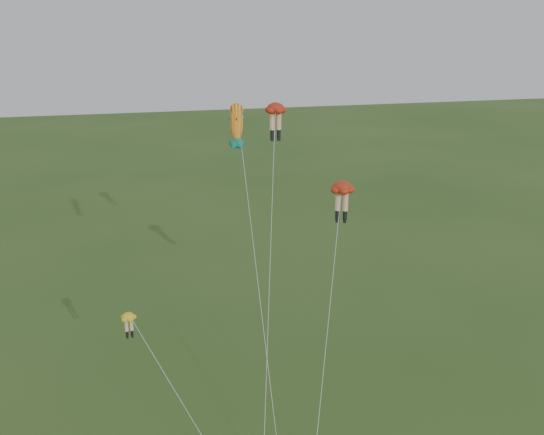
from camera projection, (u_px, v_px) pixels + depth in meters
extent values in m
ellipsoid|color=#B42712|center=(275.00, 108.00, 42.97)|extent=(1.69, 1.69, 0.80)
cylinder|color=#FABE93|center=(272.00, 121.00, 43.21)|extent=(0.35, 0.35, 1.22)
cylinder|color=black|center=(272.00, 134.00, 43.49)|extent=(0.28, 0.28, 0.61)
cube|color=black|center=(272.00, 140.00, 43.61)|extent=(0.22, 0.37, 0.18)
cylinder|color=#FABE93|center=(279.00, 121.00, 43.30)|extent=(0.35, 0.35, 1.22)
cylinder|color=black|center=(279.00, 134.00, 43.58)|extent=(0.28, 0.28, 0.61)
cube|color=black|center=(279.00, 139.00, 43.70)|extent=(0.22, 0.37, 0.18)
cylinder|color=silver|center=(270.00, 267.00, 38.21)|extent=(4.82, 15.00, 18.68)
ellipsoid|color=#B42712|center=(342.00, 187.00, 39.51)|extent=(2.16, 2.16, 0.82)
cylinder|color=#FABE93|center=(338.00, 201.00, 39.84)|extent=(0.36, 0.36, 1.25)
cylinder|color=black|center=(337.00, 215.00, 40.12)|extent=(0.28, 0.28, 0.63)
cube|color=black|center=(337.00, 221.00, 40.25)|extent=(0.33, 0.42, 0.18)
cylinder|color=#FABE93|center=(345.00, 202.00, 39.76)|extent=(0.36, 0.36, 1.25)
cylinder|color=black|center=(345.00, 215.00, 40.05)|extent=(0.28, 0.28, 0.63)
cube|color=black|center=(345.00, 221.00, 40.17)|extent=(0.33, 0.42, 0.18)
cylinder|color=silver|center=(329.00, 313.00, 36.97)|extent=(4.62, 8.75, 14.22)
ellipsoid|color=yellow|center=(128.00, 316.00, 36.34)|extent=(1.05, 1.05, 0.49)
cylinder|color=#FABE93|center=(126.00, 325.00, 36.47)|extent=(0.22, 0.22, 0.74)
cylinder|color=black|center=(127.00, 334.00, 36.64)|extent=(0.17, 0.17, 0.37)
cube|color=black|center=(127.00, 337.00, 36.71)|extent=(0.14, 0.23, 0.11)
cylinder|color=#FABE93|center=(131.00, 325.00, 36.57)|extent=(0.22, 0.22, 0.74)
cylinder|color=black|center=(132.00, 333.00, 36.74)|extent=(0.17, 0.17, 0.37)
cube|color=black|center=(132.00, 336.00, 36.81)|extent=(0.14, 0.23, 0.11)
cylinder|color=silver|center=(175.00, 391.00, 35.02)|extent=(4.56, 6.44, 7.47)
ellipsoid|color=yellow|center=(237.00, 122.00, 37.59)|extent=(1.46, 2.94, 2.66)
sphere|color=yellow|center=(237.00, 122.00, 37.59)|extent=(1.14, 1.43, 1.27)
cone|color=#138062|center=(237.00, 122.00, 37.59)|extent=(0.93, 1.31, 1.21)
cone|color=#138062|center=(237.00, 122.00, 37.59)|extent=(0.93, 1.31, 1.21)
cone|color=#138062|center=(237.00, 122.00, 37.59)|extent=(0.53, 0.73, 0.68)
cone|color=#138062|center=(237.00, 122.00, 37.59)|extent=(0.53, 0.73, 0.68)
cone|color=red|center=(237.00, 122.00, 37.59)|extent=(0.57, 0.74, 0.67)
cylinder|color=silver|center=(257.00, 285.00, 36.08)|extent=(0.26, 9.36, 18.20)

